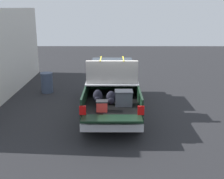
# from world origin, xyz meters

# --- Properties ---
(ground_plane) EXTENTS (40.00, 40.00, 0.00)m
(ground_plane) POSITION_xyz_m (0.00, 0.00, 0.00)
(ground_plane) COLOR #262628
(pickup_truck) EXTENTS (6.05, 2.06, 2.23)m
(pickup_truck) POSITION_xyz_m (0.35, -0.00, 0.96)
(pickup_truck) COLOR black
(pickup_truck) RESTS_ON ground_plane
(building_facade) EXTENTS (10.38, 0.36, 3.99)m
(building_facade) POSITION_xyz_m (1.98, 4.89, 2.00)
(building_facade) COLOR silver
(building_facade) RESTS_ON ground_plane
(trash_can) EXTENTS (0.60, 0.60, 0.98)m
(trash_can) POSITION_xyz_m (2.69, 3.19, 0.50)
(trash_can) COLOR #3F4C66
(trash_can) RESTS_ON ground_plane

